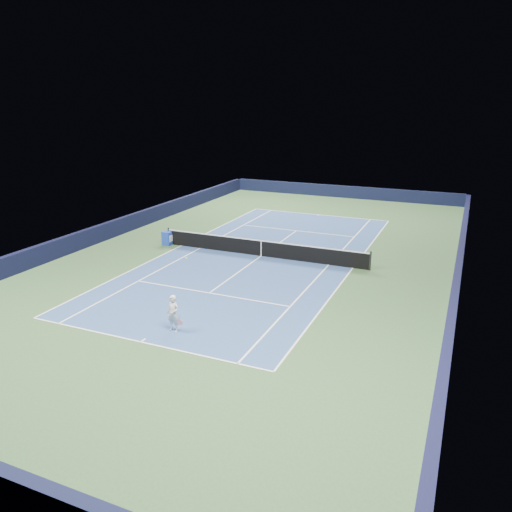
% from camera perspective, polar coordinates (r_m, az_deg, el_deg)
% --- Properties ---
extents(ground, '(40.00, 40.00, 0.00)m').
position_cam_1_polar(ground, '(29.51, 0.59, -0.00)').
color(ground, '#304F2B').
rests_on(ground, ground).
extents(wall_far, '(22.00, 0.35, 1.10)m').
position_cam_1_polar(wall_far, '(47.77, 9.96, 7.26)').
color(wall_far, black).
rests_on(wall_far, ground).
extents(wall_right, '(0.35, 40.00, 1.10)m').
position_cam_1_polar(wall_right, '(27.24, 22.08, -1.65)').
color(wall_right, black).
rests_on(wall_right, ground).
extents(wall_left, '(0.35, 40.00, 1.10)m').
position_cam_1_polar(wall_left, '(34.85, -16.06, 3.01)').
color(wall_left, black).
rests_on(wall_left, ground).
extents(court_surface, '(10.97, 23.77, 0.01)m').
position_cam_1_polar(court_surface, '(29.51, 0.59, 0.00)').
color(court_surface, navy).
rests_on(court_surface, ground).
extents(baseline_far, '(10.97, 0.08, 0.00)m').
position_cam_1_polar(baseline_far, '(40.35, 7.19, 4.71)').
color(baseline_far, white).
rests_on(baseline_far, ground).
extents(baseline_near, '(10.97, 0.08, 0.00)m').
position_cam_1_polar(baseline_near, '(19.89, -13.03, -9.54)').
color(baseline_near, white).
rests_on(baseline_near, ground).
extents(sideline_doubles_right, '(0.08, 23.77, 0.00)m').
position_cam_1_polar(sideline_doubles_right, '(27.94, 11.01, -1.34)').
color(sideline_doubles_right, white).
rests_on(sideline_doubles_right, ground).
extents(sideline_doubles_left, '(0.08, 23.77, 0.00)m').
position_cam_1_polar(sideline_doubles_left, '(31.94, -8.51, 1.20)').
color(sideline_doubles_left, white).
rests_on(sideline_doubles_left, ground).
extents(sideline_singles_right, '(0.08, 23.77, 0.00)m').
position_cam_1_polar(sideline_singles_right, '(28.24, 8.31, -0.99)').
color(sideline_singles_right, white).
rests_on(sideline_singles_right, ground).
extents(sideline_singles_left, '(0.08, 23.77, 0.00)m').
position_cam_1_polar(sideline_singles_left, '(31.26, -6.37, 0.92)').
color(sideline_singles_left, white).
rests_on(sideline_singles_left, ground).
extents(service_line_far, '(8.23, 0.08, 0.00)m').
position_cam_1_polar(service_line_far, '(35.26, 4.65, 2.90)').
color(service_line_far, white).
rests_on(service_line_far, ground).
extents(service_line_near, '(8.23, 0.08, 0.00)m').
position_cam_1_polar(service_line_near, '(24.08, -5.35, -4.22)').
color(service_line_near, white).
rests_on(service_line_near, ground).
extents(center_service_line, '(0.08, 12.80, 0.00)m').
position_cam_1_polar(center_service_line, '(29.50, 0.59, 0.01)').
color(center_service_line, white).
rests_on(center_service_line, ground).
extents(center_mark_far, '(0.08, 0.30, 0.00)m').
position_cam_1_polar(center_mark_far, '(40.20, 7.13, 4.66)').
color(center_mark_far, white).
rests_on(center_mark_far, ground).
extents(center_mark_near, '(0.08, 0.30, 0.00)m').
position_cam_1_polar(center_mark_near, '(20.00, -12.78, -9.37)').
color(center_mark_near, white).
rests_on(center_mark_near, ground).
extents(tennis_net, '(12.90, 0.10, 1.07)m').
position_cam_1_polar(tennis_net, '(29.36, 0.60, 0.94)').
color(tennis_net, black).
rests_on(tennis_net, ground).
extents(sponsor_cube, '(0.58, 0.49, 0.87)m').
position_cam_1_polar(sponsor_cube, '(32.14, -10.11, 2.02)').
color(sponsor_cube, '#1E3FB8').
rests_on(sponsor_cube, ground).
extents(tennis_player, '(0.75, 1.24, 2.81)m').
position_cam_1_polar(tennis_player, '(20.21, -9.43, -6.49)').
color(tennis_player, silver).
rests_on(tennis_player, ground).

